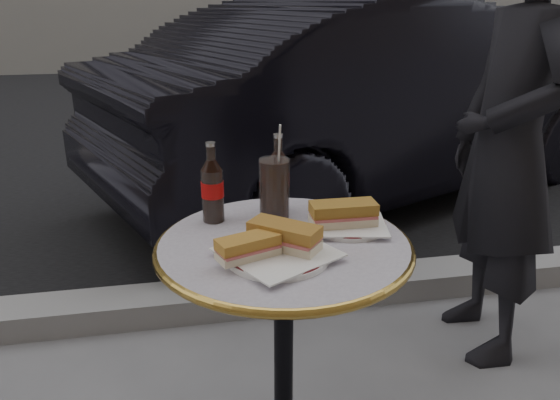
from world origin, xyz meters
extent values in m
cube|color=black|center=(0.00, 5.00, 0.00)|extent=(40.00, 8.00, 0.00)
cube|color=gray|center=(0.00, 0.90, 0.05)|extent=(40.00, 0.20, 0.12)
cylinder|color=white|center=(-0.03, -0.08, 0.74)|extent=(0.30, 0.30, 0.01)
cylinder|color=white|center=(0.18, 0.05, 0.74)|extent=(0.25, 0.25, 0.01)
cube|color=#B37B2D|center=(-0.10, -0.10, 0.77)|extent=(0.15, 0.11, 0.05)
cube|color=#9E6A28|center=(-0.01, -0.06, 0.77)|extent=(0.17, 0.16, 0.06)
cube|color=olive|center=(0.16, 0.04, 0.77)|extent=(0.17, 0.08, 0.06)
cylinder|color=black|center=(0.00, 0.15, 0.81)|extent=(0.10, 0.10, 0.16)
imported|color=black|center=(1.16, 2.29, 0.64)|extent=(2.81, 4.13, 1.29)
imported|color=black|center=(0.89, 0.49, 0.79)|extent=(0.42, 0.60, 1.58)
camera|label=1|loc=(-0.23, -1.17, 1.29)|focal=35.00mm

